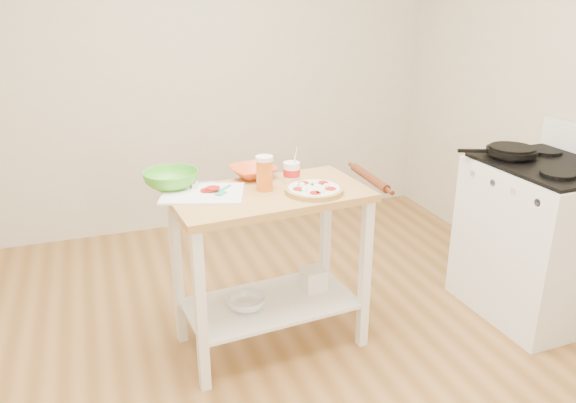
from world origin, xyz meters
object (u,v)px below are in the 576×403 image
(rolling_pin, at_px, (370,178))
(shelf_glass_bowl, at_px, (246,303))
(knife, at_px, (181,183))
(orange_bowl, at_px, (253,172))
(beer_pint, at_px, (265,173))
(shelf_bin, at_px, (313,279))
(prep_island, at_px, (270,239))
(skillet, at_px, (510,151))
(pizza, at_px, (314,189))
(yogurt_tub, at_px, (292,172))
(green_bowl, at_px, (171,180))
(spatula, at_px, (223,191))
(gas_stove, at_px, (539,239))
(cutting_board, at_px, (202,193))

(rolling_pin, bearing_deg, shelf_glass_bowl, 178.75)
(knife, distance_m, orange_bowl, 0.40)
(orange_bowl, relative_size, beer_pint, 1.35)
(rolling_pin, distance_m, shelf_bin, 0.67)
(prep_island, height_order, skillet, skillet)
(prep_island, xyz_separation_m, pizza, (0.21, -0.09, 0.28))
(rolling_pin, bearing_deg, skillet, 2.00)
(knife, height_order, rolling_pin, rolling_pin)
(knife, bearing_deg, orange_bowl, 12.50)
(knife, bearing_deg, prep_island, -21.02)
(yogurt_tub, bearing_deg, shelf_glass_bowl, -156.77)
(shelf_bin, bearing_deg, green_bowl, 166.61)
(knife, relative_size, yogurt_tub, 1.42)
(beer_pint, bearing_deg, spatula, 176.05)
(skillet, relative_size, shelf_glass_bowl, 2.13)
(knife, height_order, green_bowl, green_bowl)
(orange_bowl, bearing_deg, yogurt_tub, -41.73)
(pizza, xyz_separation_m, shelf_glass_bowl, (-0.35, 0.07, -0.62))
(spatula, bearing_deg, skillet, -44.37)
(prep_island, height_order, pizza, pizza)
(gas_stove, xyz_separation_m, knife, (-2.02, 0.43, 0.44))
(green_bowl, xyz_separation_m, shelf_bin, (0.73, -0.17, -0.62))
(orange_bowl, xyz_separation_m, shelf_glass_bowl, (-0.13, -0.28, -0.64))
(skillet, relative_size, green_bowl, 1.57)
(green_bowl, bearing_deg, prep_island, -26.41)
(pizza, height_order, orange_bowl, orange_bowl)
(cutting_board, xyz_separation_m, rolling_pin, (0.88, -0.11, 0.01))
(cutting_board, bearing_deg, pizza, 1.33)
(green_bowl, bearing_deg, cutting_board, -49.66)
(pizza, bearing_deg, skillet, 3.77)
(orange_bowl, height_order, beer_pint, beer_pint)
(skillet, bearing_deg, pizza, -154.97)
(green_bowl, distance_m, shelf_glass_bowl, 0.77)
(gas_stove, height_order, shelf_bin, gas_stove)
(cutting_board, distance_m, orange_bowl, 0.37)
(gas_stove, height_order, orange_bowl, gas_stove)
(green_bowl, relative_size, beer_pint, 1.58)
(gas_stove, height_order, yogurt_tub, gas_stove)
(cutting_board, relative_size, green_bowl, 1.68)
(cutting_board, xyz_separation_m, orange_bowl, (0.32, 0.18, 0.02))
(cutting_board, xyz_separation_m, knife, (-0.08, 0.16, 0.01))
(cutting_board, height_order, green_bowl, green_bowl)
(gas_stove, height_order, beer_pint, gas_stove)
(gas_stove, xyz_separation_m, spatula, (-1.84, 0.24, 0.44))
(prep_island, bearing_deg, cutting_board, 167.25)
(green_bowl, height_order, beer_pint, beer_pint)
(skillet, relative_size, yogurt_tub, 2.30)
(cutting_board, distance_m, shelf_glass_bowl, 0.65)
(pizza, xyz_separation_m, green_bowl, (-0.67, 0.32, 0.03))
(skillet, distance_m, beer_pint, 1.50)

